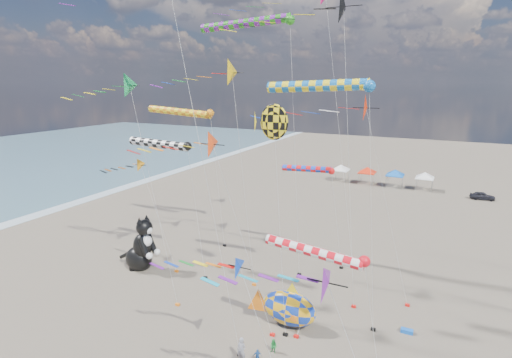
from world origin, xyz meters
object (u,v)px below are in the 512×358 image
at_px(cat_inflatable, 140,242).
at_px(child_blue, 257,356).
at_px(child_green, 274,346).
at_px(person_adult, 241,350).
at_px(fish_inflatable, 289,308).
at_px(parked_car, 482,196).

distance_m(cat_inflatable, child_blue, 18.56).
bearing_deg(child_green, person_adult, -124.64).
bearing_deg(person_adult, fish_inflatable, 79.47).
xyz_separation_m(child_green, child_blue, (-0.59, -1.40, -0.03)).
xyz_separation_m(cat_inflatable, person_adult, (15.84, -7.86, -2.01)).
bearing_deg(fish_inflatable, person_adult, -104.56).
bearing_deg(person_adult, child_blue, 27.57).
distance_m(cat_inflatable, fish_inflatable, 17.45).
height_order(fish_inflatable, parked_car, fish_inflatable).
bearing_deg(child_blue, person_adult, 170.52).
height_order(person_adult, parked_car, person_adult).
relative_size(cat_inflatable, fish_inflatable, 1.01).
distance_m(cat_inflatable, parked_car, 54.81).
bearing_deg(cat_inflatable, fish_inflatable, -5.18).
bearing_deg(child_green, fish_inflatable, 100.18).
bearing_deg(fish_inflatable, child_blue, -94.24).
bearing_deg(person_adult, child_green, 53.19).
relative_size(cat_inflatable, person_adult, 3.17).
xyz_separation_m(person_adult, child_blue, (1.00, 0.44, -0.40)).
distance_m(fish_inflatable, parked_car, 49.10).
xyz_separation_m(cat_inflatable, fish_inflatable, (17.20, -2.64, -1.31)).
xyz_separation_m(child_green, parked_car, (15.23, 49.97, 0.09)).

